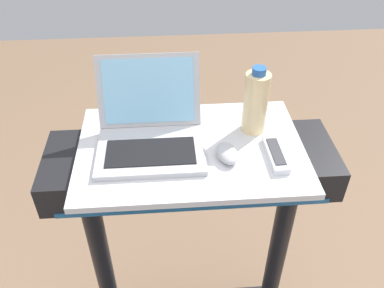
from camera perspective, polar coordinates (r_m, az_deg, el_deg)
name	(u,v)px	position (r m, az deg, el deg)	size (l,w,h in m)	color
desk_board	(191,149)	(1.25, -0.17, -0.72)	(0.68, 0.46, 0.02)	silver
laptop	(150,131)	(1.23, -5.84, 1.86)	(0.32, 0.31, 0.23)	#B7B7BC
computer_mouse	(227,153)	(1.19, 4.89, -1.25)	(0.06, 0.10, 0.03)	#B2B2B7
water_bottle	(256,102)	(1.27, 8.85, 5.80)	(0.08, 0.08, 0.22)	beige
tv_remote	(276,154)	(1.22, 11.56, -1.38)	(0.05, 0.16, 0.02)	silver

